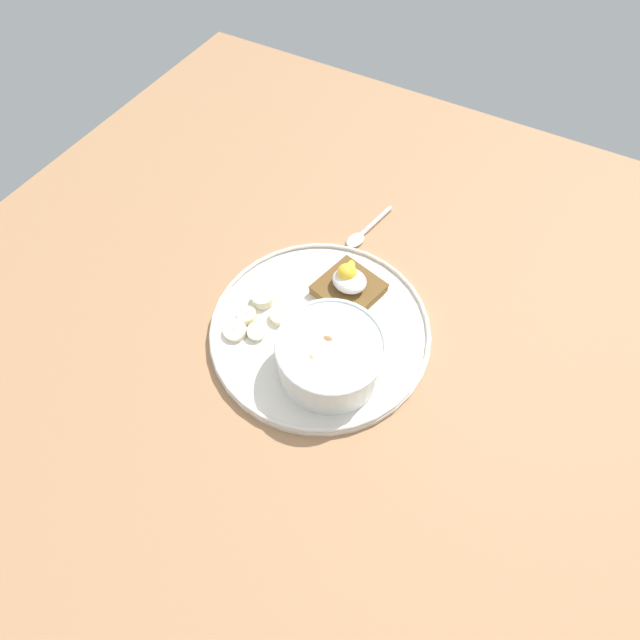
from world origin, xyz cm
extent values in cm
cube|color=#A47851|center=(0.00, 0.00, 1.00)|extent=(120.00, 120.00, 2.00)
cylinder|color=silver|center=(0.00, 0.00, 2.50)|extent=(30.85, 30.85, 1.00)
torus|color=silver|center=(0.00, 0.00, 3.30)|extent=(30.65, 30.65, 0.60)
cylinder|color=white|center=(-4.14, 4.70, 5.92)|extent=(13.82, 13.82, 5.83)
torus|color=white|center=(-4.14, 4.70, 8.83)|extent=(14.02, 14.02, 0.60)
cylinder|color=beige|center=(-4.14, 4.70, 5.74)|extent=(12.42, 12.42, 5.09)
ellipsoid|color=beige|center=(-4.14, 4.70, 8.09)|extent=(11.80, 11.80, 1.20)
ellipsoid|color=beige|center=(-2.81, 5.90, 8.45)|extent=(1.44, 1.90, 0.73)
ellipsoid|color=#98663F|center=(-3.39, 4.10, 8.50)|extent=(2.06, 1.43, 0.83)
ellipsoid|color=tan|center=(-2.90, 7.39, 8.48)|extent=(2.18, 1.99, 0.79)
ellipsoid|color=tan|center=(-4.75, 0.93, 8.41)|extent=(1.75, 1.41, 0.65)
ellipsoid|color=tan|center=(-7.58, 5.57, 8.34)|extent=(1.31, 0.98, 0.51)
ellipsoid|color=tan|center=(-5.34, 0.55, 8.35)|extent=(1.27, 1.46, 0.53)
cube|color=brown|center=(-0.64, -7.42, 4.43)|extent=(10.05, 10.05, 0.30)
cube|color=olive|center=(-0.64, -7.42, 3.77)|extent=(9.85, 9.85, 1.53)
ellipsoid|color=white|center=(-0.64, -7.42, 5.74)|extent=(5.00, 4.35, 2.40)
sphere|color=yellow|center=(-0.48, -7.83, 6.56)|extent=(2.92, 2.92, 2.92)
ellipsoid|color=yellow|center=(0.73, -10.72, 4.73)|extent=(1.93, 2.43, 0.36)
cylinder|color=beige|center=(7.14, 5.16, 3.60)|extent=(3.73, 3.70, 1.45)
cylinder|color=#B2B48C|center=(7.14, 5.16, 4.06)|extent=(0.66, 0.66, 0.21)
cylinder|color=beige|center=(9.83, 3.48, 3.52)|extent=(3.79, 3.76, 1.16)
cylinder|color=tan|center=(9.83, 3.48, 3.97)|extent=(0.68, 0.67, 0.17)
cylinder|color=beige|center=(5.60, 1.20, 3.54)|extent=(3.19, 3.20, 1.10)
cylinder|color=#BEAE89|center=(5.60, 1.20, 4.07)|extent=(0.57, 0.58, 0.13)
cylinder|color=#F4E7BE|center=(9.82, 6.35, 3.60)|extent=(3.28, 3.39, 1.45)
cylinder|color=#BFB494|center=(9.82, 6.35, 4.06)|extent=(0.59, 0.60, 0.22)
cylinder|color=#F0E7C2|center=(9.37, 0.26, 3.74)|extent=(4.23, 4.18, 1.58)
cylinder|color=#BBB497|center=(9.37, 0.26, 4.43)|extent=(0.75, 0.75, 0.16)
cylinder|color=silver|center=(2.37, -22.14, 2.40)|extent=(2.63, 9.38, 0.80)
ellipsoid|color=silver|center=(3.29, -17.53, 2.40)|extent=(3.06, 4.00, 0.70)
camera|label=1|loc=(-18.02, 32.45, 61.68)|focal=28.00mm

